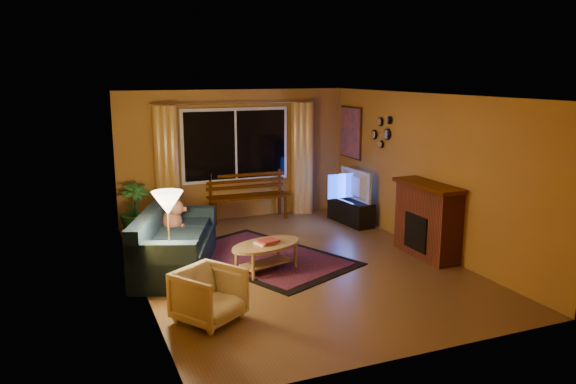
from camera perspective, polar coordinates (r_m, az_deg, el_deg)
name	(u,v)px	position (r m, az deg, el deg)	size (l,w,h in m)	color
floor	(296,265)	(8.47, 0.78, -7.42)	(4.50, 6.00, 0.02)	brown
ceiling	(296,95)	(7.99, 0.83, 9.87)	(4.50, 6.00, 0.02)	white
wall_back	(235,155)	(10.93, -5.41, 3.78)	(4.50, 0.02, 2.50)	#B5782E
wall_left	(136,195)	(7.56, -15.16, -0.32)	(0.02, 6.00, 2.50)	#B5782E
wall_right	(426,172)	(9.25, 13.80, 1.96)	(0.02, 6.00, 2.50)	#B5782E
window	(236,145)	(10.84, -5.33, 4.78)	(2.00, 0.02, 1.30)	black
curtain_rod	(236,103)	(10.73, -5.34, 8.99)	(0.03, 0.03, 3.20)	#BF8C3F
curtain_left	(167,167)	(10.52, -12.24, 2.51)	(0.36, 0.36, 2.24)	gold
curtain_right	(301,158)	(11.29, 1.38, 3.42)	(0.36, 0.36, 2.24)	gold
bench	(248,208)	(10.93, -4.04, -1.63)	(1.56, 0.46, 0.47)	#421A00
potted_plant	(135,209)	(10.18, -15.28, -1.71)	(0.52, 0.52, 0.94)	#235B1E
sofa	(176,240)	(8.33, -11.34, -4.81)	(0.92, 2.14, 0.86)	black
dog	(172,218)	(8.74, -11.69, -2.57)	(0.29, 0.40, 0.44)	brown
armchair	(209,293)	(6.59, -8.04, -10.11)	(0.67, 0.62, 0.69)	beige
floor_lamp	(169,243)	(7.41, -11.96, -5.10)	(0.22, 0.22, 1.33)	#BF8C3F
rug	(264,257)	(8.77, -2.49, -6.61)	(1.72, 2.71, 0.02)	maroon
coffee_table	(266,257)	(8.15, -2.22, -6.63)	(1.13, 1.13, 0.41)	tan
tv_console	(351,211)	(10.74, 6.37, -1.97)	(0.36, 1.09, 0.45)	black
television	(351,185)	(10.62, 6.44, 0.71)	(0.99, 0.13, 0.57)	black
fireplace	(427,222)	(8.96, 13.99, -2.96)	(0.40, 1.20, 1.10)	maroon
mirror_cluster	(381,130)	(10.21, 9.44, 6.19)	(0.06, 0.60, 0.56)	black
painting	(351,132)	(11.22, 6.37, 6.03)	(0.04, 0.76, 0.96)	#EC5524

